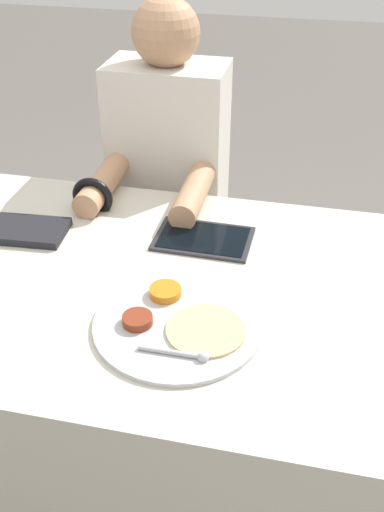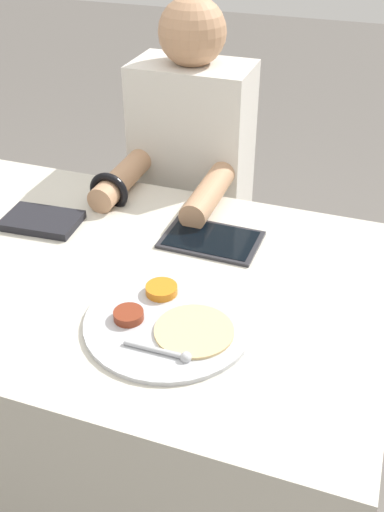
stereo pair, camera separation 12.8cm
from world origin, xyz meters
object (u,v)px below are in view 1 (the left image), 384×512
at_px(thali_tray, 178,322).
at_px(red_notebook, 28,231).
at_px(tablet_device, 203,239).
at_px(person_diner, 169,214).

relative_size(thali_tray, red_notebook, 1.73).
bearing_deg(tablet_device, red_notebook, -171.18).
bearing_deg(red_notebook, thali_tray, -29.71).
xyz_separation_m(thali_tray, red_notebook, (-0.44, 0.25, 0.00)).
bearing_deg(thali_tray, person_diner, 106.04).
bearing_deg(tablet_device, thali_tray, -87.37).
bearing_deg(red_notebook, person_diner, 61.99).
relative_size(red_notebook, person_diner, 0.16).
relative_size(thali_tray, tablet_device, 1.45).
xyz_separation_m(thali_tray, tablet_device, (-0.01, 0.32, -0.00)).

